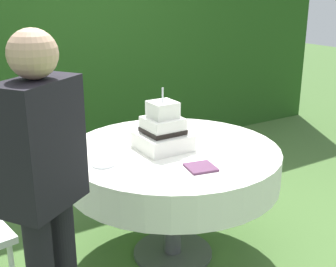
# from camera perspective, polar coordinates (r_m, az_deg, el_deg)

# --- Properties ---
(ground_plane) EXTENTS (20.00, 20.00, 0.00)m
(ground_plane) POSITION_cam_1_polar(r_m,az_deg,el_deg) (3.18, 0.61, -15.02)
(ground_plane) COLOR #476B33
(foliage_hedge) EXTENTS (6.80, 0.55, 2.67)m
(foliage_hedge) POSITION_cam_1_polar(r_m,az_deg,el_deg) (4.71, -14.60, 12.76)
(foliage_hedge) COLOR #234C19
(foliage_hedge) RESTS_ON ground_plane
(cake_table) EXTENTS (1.36, 1.36, 0.77)m
(cake_table) POSITION_cam_1_polar(r_m,az_deg,el_deg) (2.87, 0.65, -4.01)
(cake_table) COLOR #4C4C51
(cake_table) RESTS_ON ground_plane
(wedding_cake) EXTENTS (0.30, 0.30, 0.39)m
(wedding_cake) POSITION_cam_1_polar(r_m,az_deg,el_deg) (2.79, -0.65, 0.28)
(wedding_cake) COLOR white
(wedding_cake) RESTS_ON cake_table
(serving_plate_near) EXTENTS (0.11, 0.11, 0.01)m
(serving_plate_near) POSITION_cam_1_polar(r_m,az_deg,el_deg) (3.22, -3.55, 0.69)
(serving_plate_near) COLOR white
(serving_plate_near) RESTS_ON cake_table
(serving_plate_far) EXTENTS (0.14, 0.14, 0.01)m
(serving_plate_far) POSITION_cam_1_polar(r_m,az_deg,el_deg) (2.60, -8.21, -3.86)
(serving_plate_far) COLOR white
(serving_plate_far) RESTS_ON cake_table
(napkin_stack) EXTENTS (0.18, 0.18, 0.01)m
(napkin_stack) POSITION_cam_1_polar(r_m,az_deg,el_deg) (2.53, 4.20, -4.33)
(napkin_stack) COLOR #603856
(napkin_stack) RESTS_ON cake_table
(standing_person) EXTENTS (0.41, 0.37, 1.60)m
(standing_person) POSITION_cam_1_polar(r_m,az_deg,el_deg) (1.99, -15.38, -6.78)
(standing_person) COLOR black
(standing_person) RESTS_ON ground_plane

